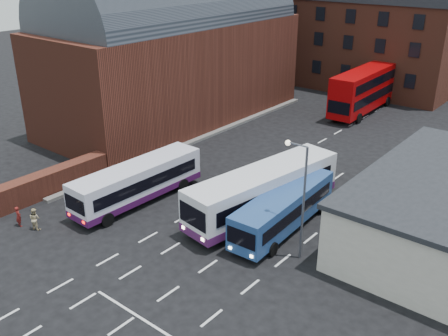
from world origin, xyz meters
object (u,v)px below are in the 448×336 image
Objects in this scene: bus_white_outbound at (138,180)px; bus_red_double at (363,90)px; bus_white_inbound at (264,189)px; street_lamp at (300,191)px; bus_blue at (284,208)px; pedestrian_red at (18,216)px; pedestrian_beige at (35,219)px.

bus_white_outbound is 0.87× the size of bus_red_double.
bus_white_outbound is at bearing 35.59° from bus_white_inbound.
bus_red_double is 1.69× the size of street_lamp.
bus_white_inbound is at bearing -22.26° from bus_blue.
bus_white_inbound is at bearing -130.67° from pedestrian_red.
pedestrian_beige is (-10.31, -10.89, -1.21)m from bus_white_inbound.
bus_white_outbound reaches higher than bus_blue.
street_lamp is at bearing 134.30° from bus_blue.
bus_blue is 6.49× the size of pedestrian_beige.
bus_blue is 0.81× the size of bus_red_double.
bus_red_double is (-7.11, 26.92, 0.99)m from bus_blue.
street_lamp is at bearing 155.69° from bus_white_inbound.
pedestrian_beige is at bearing -151.71° from street_lamp.
pedestrian_red is (-3.42, -7.34, -0.96)m from bus_white_outbound.
pedestrian_red is at bearing 8.18° from pedestrian_beige.
bus_white_inbound is 8.30× the size of pedestrian_beige.
bus_red_double is at bearing -77.92° from bus_blue.
pedestrian_beige is (-12.41, -10.14, -0.80)m from bus_blue.
bus_white_outbound is 8.15m from pedestrian_red.
pedestrian_red is (-11.48, -11.35, -1.25)m from bus_white_inbound.
street_lamp is 17.13m from pedestrian_beige.
bus_blue is 16.05m from pedestrian_beige.
bus_red_double is at bearing -70.06° from bus_white_inbound.
bus_blue is at bearing 169.56° from bus_white_inbound.
pedestrian_red is at bearing -152.18° from street_lamp.
pedestrian_beige is (-2.25, -6.87, -0.92)m from bus_white_outbound.
bus_white_inbound reaches higher than pedestrian_beige.
bus_white_outbound is at bearing 15.11° from bus_blue.
bus_red_double is 38.12m from pedestrian_red.
bus_white_outbound is 12.83m from street_lamp.
bus_blue is (2.10, -0.75, -0.41)m from bus_white_inbound.
bus_white_inbound reaches higher than pedestrian_red.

